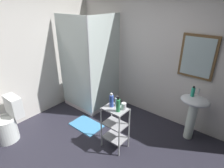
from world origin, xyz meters
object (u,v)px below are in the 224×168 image
Objects in this scene: bath_mat at (86,125)px; toilet at (8,123)px; storage_cart at (115,125)px; hand_soap_bottle at (193,92)px; shower_stall at (91,87)px; lotion_bottle_white at (117,101)px; rinse_cup at (124,106)px; body_wash_bottle_green at (118,105)px; shampoo_bottle_blue at (111,101)px; pedestal_sink at (193,109)px.

toilet is at bearing -125.64° from bath_mat.
hand_soap_bottle reaches higher than storage_cart.
storage_cart is 0.89m from bath_mat.
shower_stall is 3.33× the size of bath_mat.
bath_mat is (-0.74, -0.01, -0.80)m from lotion_bottle_white.
bath_mat is (-1.58, -0.92, -0.88)m from hand_soap_bottle.
toilet is 7.18× the size of rinse_cup.
toilet is 1.97m from body_wash_bottle_green.
toilet is 1.85m from storage_cart.
shower_stall is 12.10× the size of lotion_bottle_white.
body_wash_bottle_green is 1.49× the size of lotion_bottle_white.
rinse_cup is at bearing -25.55° from shower_stall.
rinse_cup reaches higher than toilet.
body_wash_bottle_green is (1.32, -0.74, 0.38)m from shower_stall.
storage_cart is 1.36m from hand_soap_bottle.
hand_soap_bottle is (0.81, 1.00, 0.45)m from storage_cart.
shower_stall reaches higher than bath_mat.
pedestal_sink is at bearing 46.33° from shampoo_bottle_blue.
shower_stall is 1.41m from shampoo_bottle_blue.
pedestal_sink is at bearing 2.22° from hand_soap_bottle.
pedestal_sink is (2.11, 0.29, 0.12)m from shower_stall.
storage_cart is 3.27× the size of shampoo_bottle_blue.
body_wash_bottle_green reaches higher than lotion_bottle_white.
lotion_bottle_white reaches higher than toilet.
bath_mat is at bearing 172.51° from body_wash_bottle_green.
pedestal_sink is 1.33m from storage_cart.
shower_stall is 2.47× the size of pedestal_sink.
shampoo_bottle_blue is at bearing -164.63° from rinse_cup.
hand_soap_bottle is at bearing 47.39° from lotion_bottle_white.
lotion_bottle_white is at bearing 58.13° from shampoo_bottle_blue.
shampoo_bottle_blue is 0.17m from body_wash_bottle_green.
rinse_cup reaches higher than pedestal_sink.
shampoo_bottle_blue is (1.47, 1.01, 0.53)m from toilet.
rinse_cup is (0.15, -0.02, -0.02)m from lotion_bottle_white.
shower_stall is 1.57m from body_wash_bottle_green.
rinse_cup reaches higher than storage_cart.
shower_stall is 8.83× the size of shampoo_bottle_blue.
shampoo_bottle_blue is 0.38× the size of bath_mat.
body_wash_bottle_green is 2.32× the size of rinse_cup.
storage_cart is (1.24, -0.71, -0.03)m from shower_stall.
body_wash_bottle_green is at bearing -125.19° from hand_soap_bottle.
shower_stall reaches higher than storage_cart.
bath_mat is (0.78, 1.08, -0.31)m from toilet.
storage_cart is 0.39m from lotion_bottle_white.
hand_soap_bottle reaches higher than pedestal_sink.
pedestal_sink is at bearing 29.37° from bath_mat.
body_wash_bottle_green is at bearing -109.03° from rinse_cup.
bath_mat is at bearing 178.93° from rinse_cup.
shower_stall is at bearing 150.29° from storage_cart.
shower_stall is 2.11m from hand_soap_bottle.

